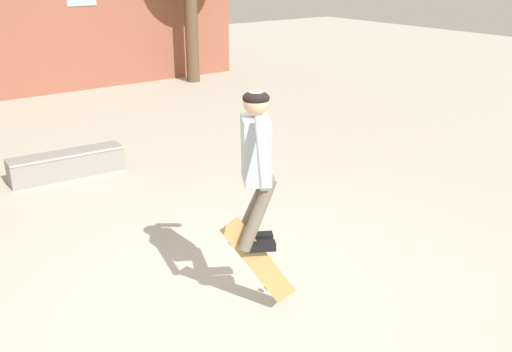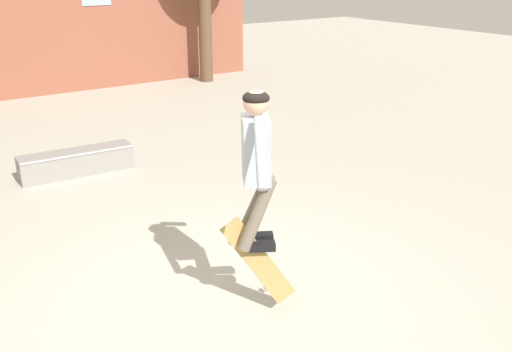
{
  "view_description": "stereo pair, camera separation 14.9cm",
  "coord_description": "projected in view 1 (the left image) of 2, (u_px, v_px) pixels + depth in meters",
  "views": [
    {
      "loc": [
        -2.5,
        -3.8,
        2.97
      ],
      "look_at": [
        0.15,
        -0.21,
        1.27
      ],
      "focal_mm": 40.0,
      "sensor_mm": 36.0,
      "label": 1
    },
    {
      "loc": [
        -2.38,
        -3.89,
        2.97
      ],
      "look_at": [
        0.15,
        -0.21,
        1.27
      ],
      "focal_mm": 40.0,
      "sensor_mm": 36.0,
      "label": 2
    }
  ],
  "objects": [
    {
      "name": "skate_ledge",
      "position": [
        67.0,
        164.0,
        8.27
      ],
      "size": [
        1.63,
        0.47,
        0.37
      ],
      "rotation": [
        0.0,
        0.0,
        -0.05
      ],
      "color": "gray",
      "rests_on": "ground_plane"
    },
    {
      "name": "ground_plane",
      "position": [
        229.0,
        300.0,
        5.31
      ],
      "size": [
        40.0,
        40.0,
        0.0
      ],
      "primitive_type": "plane",
      "color": "#B2AD9E"
    },
    {
      "name": "skater",
      "position": [
        256.0,
        157.0,
        4.72
      ],
      "size": [
        0.67,
        1.09,
        1.39
      ],
      "rotation": [
        0.0,
        0.0,
        -0.52
      ],
      "color": "#9EA8B2"
    },
    {
      "name": "skateboard_flipping",
      "position": [
        258.0,
        261.0,
        4.99
      ],
      "size": [
        0.53,
        0.43,
        0.81
      ],
      "rotation": [
        0.0,
        0.0,
        -0.75
      ],
      "color": "#AD894C"
    }
  ]
}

